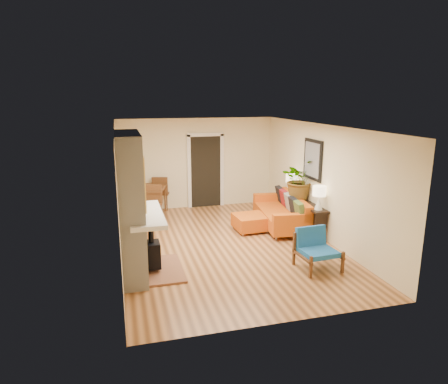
{
  "coord_description": "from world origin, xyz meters",
  "views": [
    {
      "loc": [
        -2.21,
        -8.04,
        3.21
      ],
      "look_at": [
        0.0,
        0.2,
        1.15
      ],
      "focal_mm": 32.0,
      "sensor_mm": 36.0,
      "label": 1
    }
  ],
  "objects_px": {
    "dining_table": "(154,193)",
    "lamp_near": "(319,195)",
    "ottoman": "(251,222)",
    "lamp_far": "(292,182)",
    "blue_chair": "(315,247)",
    "houseplant": "(300,179)",
    "sofa": "(284,212)",
    "console_table": "(304,208)"
  },
  "relations": [
    {
      "from": "blue_chair",
      "to": "lamp_far",
      "type": "distance_m",
      "value": 2.95
    },
    {
      "from": "dining_table",
      "to": "lamp_near",
      "type": "xyz_separation_m",
      "value": [
        3.4,
        -2.87,
        0.42
      ]
    },
    {
      "from": "sofa",
      "to": "blue_chair",
      "type": "xyz_separation_m",
      "value": [
        -0.4,
        -2.44,
        0.04
      ]
    },
    {
      "from": "blue_chair",
      "to": "dining_table",
      "type": "distance_m",
      "value": 4.96
    },
    {
      "from": "blue_chair",
      "to": "console_table",
      "type": "xyz_separation_m",
      "value": [
        0.74,
        2.01,
        0.17
      ]
    },
    {
      "from": "blue_chair",
      "to": "houseplant",
      "type": "relative_size",
      "value": 0.77
    },
    {
      "from": "sofa",
      "to": "dining_table",
      "type": "height_order",
      "value": "dining_table"
    },
    {
      "from": "blue_chair",
      "to": "houseplant",
      "type": "height_order",
      "value": "houseplant"
    },
    {
      "from": "dining_table",
      "to": "houseplant",
      "type": "distance_m",
      "value": 3.91
    },
    {
      "from": "dining_table",
      "to": "houseplant",
      "type": "relative_size",
      "value": 1.87
    },
    {
      "from": "dining_table",
      "to": "lamp_far",
      "type": "xyz_separation_m",
      "value": [
        3.4,
        -1.4,
        0.42
      ]
    },
    {
      "from": "lamp_near",
      "to": "houseplant",
      "type": "xyz_separation_m",
      "value": [
        -0.01,
        1.0,
        0.16
      ]
    },
    {
      "from": "dining_table",
      "to": "blue_chair",
      "type": "bearing_deg",
      "value": -57.55
    },
    {
      "from": "blue_chair",
      "to": "lamp_near",
      "type": "height_order",
      "value": "lamp_near"
    },
    {
      "from": "lamp_near",
      "to": "blue_chair",
      "type": "bearing_deg",
      "value": -119.37
    },
    {
      "from": "lamp_near",
      "to": "houseplant",
      "type": "distance_m",
      "value": 1.01
    },
    {
      "from": "ottoman",
      "to": "lamp_far",
      "type": "height_order",
      "value": "lamp_far"
    },
    {
      "from": "blue_chair",
      "to": "console_table",
      "type": "relative_size",
      "value": 0.42
    },
    {
      "from": "sofa",
      "to": "ottoman",
      "type": "relative_size",
      "value": 2.77
    },
    {
      "from": "ottoman",
      "to": "dining_table",
      "type": "height_order",
      "value": "dining_table"
    },
    {
      "from": "sofa",
      "to": "console_table",
      "type": "height_order",
      "value": "sofa"
    },
    {
      "from": "dining_table",
      "to": "lamp_far",
      "type": "distance_m",
      "value": 3.7
    },
    {
      "from": "ottoman",
      "to": "lamp_far",
      "type": "distance_m",
      "value": 1.57
    },
    {
      "from": "lamp_far",
      "to": "ottoman",
      "type": "bearing_deg",
      "value": -160.34
    },
    {
      "from": "sofa",
      "to": "lamp_far",
      "type": "distance_m",
      "value": 0.84
    },
    {
      "from": "houseplant",
      "to": "blue_chair",
      "type": "bearing_deg",
      "value": -107.52
    },
    {
      "from": "blue_chair",
      "to": "console_table",
      "type": "bearing_deg",
      "value": 69.81
    },
    {
      "from": "sofa",
      "to": "ottoman",
      "type": "xyz_separation_m",
      "value": [
        -0.91,
        -0.11,
        -0.15
      ]
    },
    {
      "from": "dining_table",
      "to": "lamp_near",
      "type": "distance_m",
      "value": 4.46
    },
    {
      "from": "lamp_near",
      "to": "houseplant",
      "type": "height_order",
      "value": "houseplant"
    },
    {
      "from": "ottoman",
      "to": "console_table",
      "type": "xyz_separation_m",
      "value": [
        1.25,
        -0.32,
        0.35
      ]
    },
    {
      "from": "blue_chair",
      "to": "console_table",
      "type": "distance_m",
      "value": 2.15
    },
    {
      "from": "blue_chair",
      "to": "lamp_far",
      "type": "bearing_deg",
      "value": 75.12
    },
    {
      "from": "lamp_far",
      "to": "houseplant",
      "type": "bearing_deg",
      "value": -91.21
    },
    {
      "from": "ottoman",
      "to": "houseplant",
      "type": "xyz_separation_m",
      "value": [
        1.24,
        -0.02,
        1.0
      ]
    },
    {
      "from": "houseplant",
      "to": "ottoman",
      "type": "bearing_deg",
      "value": 178.85
    },
    {
      "from": "blue_chair",
      "to": "dining_table",
      "type": "height_order",
      "value": "dining_table"
    },
    {
      "from": "houseplant",
      "to": "dining_table",
      "type": "bearing_deg",
      "value": 151.1
    },
    {
      "from": "sofa",
      "to": "dining_table",
      "type": "xyz_separation_m",
      "value": [
        -3.05,
        1.73,
        0.28
      ]
    },
    {
      "from": "ottoman",
      "to": "dining_table",
      "type": "bearing_deg",
      "value": 139.3
    },
    {
      "from": "blue_chair",
      "to": "sofa",
      "type": "bearing_deg",
      "value": 80.78
    },
    {
      "from": "console_table",
      "to": "houseplant",
      "type": "distance_m",
      "value": 0.72
    }
  ]
}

